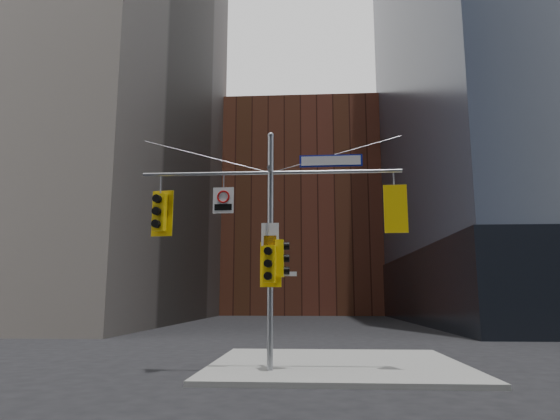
# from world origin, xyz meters

# --- Properties ---
(ground) EXTENTS (160.00, 160.00, 0.00)m
(ground) POSITION_xyz_m (0.00, 0.00, 0.00)
(ground) COLOR black
(ground) RESTS_ON ground
(sidewalk_corner) EXTENTS (8.00, 8.00, 0.15)m
(sidewalk_corner) POSITION_xyz_m (2.00, 4.00, 0.07)
(sidewalk_corner) COLOR gray
(sidewalk_corner) RESTS_ON ground
(brick_midrise) EXTENTS (26.00, 20.00, 28.00)m
(brick_midrise) POSITION_xyz_m (0.00, 58.00, 14.00)
(brick_midrise) COLOR brown
(brick_midrise) RESTS_ON ground
(signal_assembly) EXTENTS (8.00, 0.80, 7.30)m
(signal_assembly) POSITION_xyz_m (0.00, 1.99, 4.42)
(signal_assembly) COLOR gray
(signal_assembly) RESTS_ON ground
(traffic_light_west_arm) EXTENTS (0.68, 0.59, 1.44)m
(traffic_light_west_arm) POSITION_xyz_m (-3.43, 2.01, 4.80)
(traffic_light_west_arm) COLOR yellow
(traffic_light_west_arm) RESTS_ON ground
(traffic_light_east_arm) EXTENTS (0.69, 0.55, 1.44)m
(traffic_light_east_arm) POSITION_xyz_m (3.74, 1.99, 4.80)
(traffic_light_east_arm) COLOR yellow
(traffic_light_east_arm) RESTS_ON ground
(traffic_light_pole_side) EXTENTS (0.42, 0.36, 1.10)m
(traffic_light_pole_side) POSITION_xyz_m (0.33, 2.00, 3.37)
(traffic_light_pole_side) COLOR yellow
(traffic_light_pole_side) RESTS_ON ground
(traffic_light_pole_front) EXTENTS (0.64, 0.54, 1.34)m
(traffic_light_pole_front) POSITION_xyz_m (0.00, 1.73, 3.19)
(traffic_light_pole_front) COLOR yellow
(traffic_light_pole_front) RESTS_ON ground
(street_sign_blade) EXTENTS (1.92, 0.09, 0.37)m
(street_sign_blade) POSITION_xyz_m (1.85, 2.00, 6.35)
(street_sign_blade) COLOR navy
(street_sign_blade) RESTS_ON ground
(regulatory_sign_arm) EXTENTS (0.65, 0.09, 0.81)m
(regulatory_sign_arm) POSITION_xyz_m (-1.45, 1.97, 5.18)
(regulatory_sign_arm) COLOR silver
(regulatory_sign_arm) RESTS_ON ground
(regulatory_sign_pole) EXTENTS (0.53, 0.06, 0.69)m
(regulatory_sign_pole) POSITION_xyz_m (0.00, 1.88, 4.06)
(regulatory_sign_pole) COLOR silver
(regulatory_sign_pole) RESTS_ON ground
(street_blade_ew) EXTENTS (0.68, 0.11, 0.14)m
(street_blade_ew) POSITION_xyz_m (0.45, 2.00, 2.91)
(street_blade_ew) COLOR silver
(street_blade_ew) RESTS_ON ground
(street_blade_ns) EXTENTS (0.10, 0.79, 0.16)m
(street_blade_ns) POSITION_xyz_m (0.00, 2.45, 2.80)
(street_blade_ns) COLOR #145926
(street_blade_ns) RESTS_ON ground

